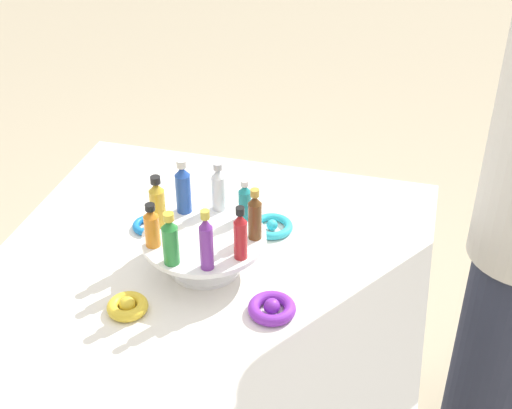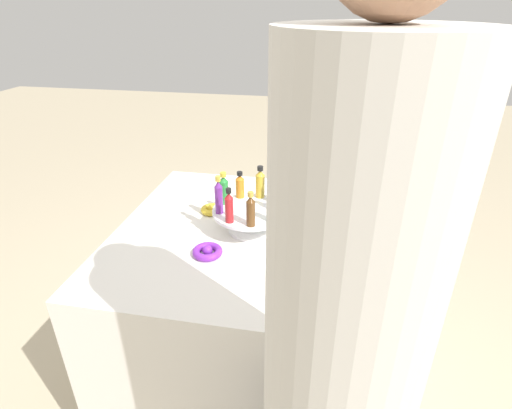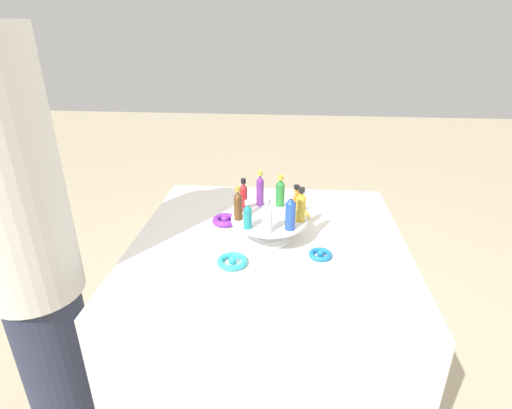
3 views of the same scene
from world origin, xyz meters
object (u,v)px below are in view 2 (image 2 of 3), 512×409
bottle_orange (240,186)px  ribbon_bow_teal (297,249)px  bottle_brown (251,210)px  bottle_teal (272,209)px  ribbon_bow_blue (286,208)px  ribbon_bow_gold (212,209)px  bottle_red (229,207)px  display_stand (250,217)px  bottle_purple (219,196)px  bottle_green (224,189)px  ribbon_bow_purple (207,251)px  bottle_clear (282,198)px  bottle_blue (277,187)px  bottle_gold (260,183)px  person_figure (337,396)px

bottle_orange → ribbon_bow_teal: size_ratio=1.02×
bottle_brown → bottle_teal: bottle_brown is taller
bottle_teal → ribbon_bow_blue: size_ratio=1.28×
ribbon_bow_gold → bottle_red: bearing=121.6°
bottle_red → bottle_brown: bearing=172.0°
display_stand → bottle_red: (0.05, 0.10, 0.09)m
bottle_purple → ribbon_bow_teal: bearing=166.5°
bottle_red → bottle_orange: bearing=-88.0°
bottle_green → ribbon_bow_blue: bearing=-145.9°
display_stand → ribbon_bow_blue: bearing=-121.4°
ribbon_bow_gold → bottle_purple: bearing=117.0°
ribbon_bow_purple → ribbon_bow_teal: 0.31m
bottle_clear → ribbon_bow_teal: (-0.07, 0.12, -0.14)m
bottle_red → bottle_blue: bearing=-128.0°
ribbon_bow_teal → ribbon_bow_blue: size_ratio=1.28×
bottle_gold → bottle_orange: size_ratio=1.21×
bottle_purple → bottle_red: (-0.05, 0.06, -0.01)m
bottle_green → bottle_teal: 0.23m
bottle_orange → ribbon_bow_gold: bottle_orange is taller
bottle_orange → bottle_clear: bearing=152.0°
bottle_green → person_figure: person_figure is taller
bottle_clear → ribbon_bow_teal: bearing=121.3°
bottle_orange → ribbon_bow_blue: bearing=-153.0°
bottle_blue → ribbon_bow_teal: (-0.10, 0.19, -0.14)m
bottle_teal → ribbon_bow_gold: 0.36m
bottle_blue → bottle_clear: bearing=112.0°
bottle_brown → ribbon_bow_blue: 0.35m
ribbon_bow_blue → ribbon_bow_gold: bearing=13.6°
bottle_red → ribbon_bow_purple: bearing=55.0°
ribbon_bow_teal → ribbon_bow_blue: (0.07, -0.30, -0.00)m
bottle_blue → ribbon_bow_gold: (0.28, -0.04, -0.14)m
ribbon_bow_gold → ribbon_bow_purple: same height
bottle_gold → bottle_brown: size_ratio=1.02×
bottle_blue → ribbon_bow_purple: bottle_blue is taller
bottle_blue → bottle_orange: size_ratio=1.29×
bottle_purple → ribbon_bow_teal: bottle_purple is taller
ribbon_bow_gold → ribbon_bow_blue: (-0.30, -0.07, -0.00)m
bottle_orange → ribbon_bow_teal: bottle_orange is taller
bottle_blue → ribbon_bow_blue: size_ratio=1.69×
ribbon_bow_blue → bottle_red: bearing=59.8°
bottle_teal → ribbon_bow_teal: size_ratio=1.00×
ribbon_bow_teal → bottle_gold: bearing=-53.2°
bottle_orange → bottle_green: 0.08m
bottle_clear → ribbon_bow_blue: size_ratio=1.53×
bottle_purple → bottle_teal: 0.20m
bottle_blue → person_figure: person_figure is taller
bottle_blue → bottle_red: bearing=52.0°
bottle_teal → ribbon_bow_purple: size_ratio=1.01×
bottle_red → ribbon_bow_teal: (-0.24, 0.01, -0.14)m
bottle_red → bottle_brown: bottle_red is taller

